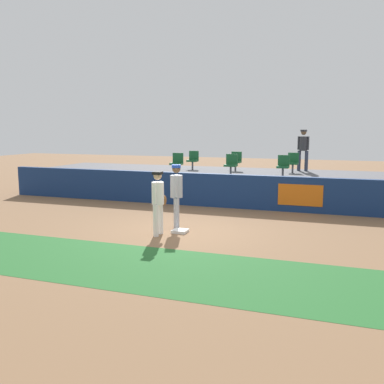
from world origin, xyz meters
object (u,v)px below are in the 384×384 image
(spectator_hooded, at_px, (303,147))
(player_fielder_home, at_px, (158,199))
(first_base, at_px, (180,231))
(seat_back_left, at_px, (193,159))
(seat_front_left, at_px, (177,162))
(player_runner_visitor, at_px, (176,192))
(seat_back_right, at_px, (293,162))
(seat_back_center, at_px, (236,160))
(seat_front_right, at_px, (283,165))
(seat_front_center, at_px, (231,163))

(spectator_hooded, bearing_deg, player_fielder_home, 79.35)
(first_base, bearing_deg, seat_back_left, 106.52)
(spectator_hooded, bearing_deg, seat_front_left, 38.38)
(player_fielder_home, relative_size, player_runner_visitor, 0.94)
(seat_front_left, bearing_deg, seat_back_left, 87.52)
(first_base, relative_size, seat_back_right, 0.48)
(seat_back_right, bearing_deg, seat_back_left, 180.00)
(first_base, distance_m, seat_back_left, 7.79)
(seat_front_left, distance_m, seat_back_left, 1.80)
(seat_back_center, bearing_deg, spectator_hooded, 19.73)
(player_runner_visitor, distance_m, seat_front_right, 5.64)
(first_base, height_order, player_fielder_home, player_fielder_home)
(seat_back_center, bearing_deg, first_base, -88.54)
(player_runner_visitor, distance_m, spectator_hooded, 8.45)
(seat_back_center, distance_m, seat_back_right, 2.45)
(seat_front_left, distance_m, spectator_hooded, 5.60)
(seat_front_center, bearing_deg, seat_front_left, -180.00)
(seat_front_right, relative_size, seat_back_right, 1.00)
(first_base, distance_m, player_fielder_home, 1.16)
(player_fielder_home, distance_m, spectator_hooded, 9.35)
(seat_back_center, relative_size, seat_front_center, 1.00)
(first_base, xyz_separation_m, player_runner_visitor, (-0.28, 0.44, 1.03))
(seat_back_center, height_order, seat_front_left, same)
(player_fielder_home, relative_size, seat_front_center, 2.07)
(player_runner_visitor, bearing_deg, seat_front_center, 156.25)
(seat_front_right, distance_m, seat_front_center, 2.03)
(player_fielder_home, relative_size, seat_front_left, 2.07)
(player_fielder_home, xyz_separation_m, seat_front_center, (0.51, 6.00, 0.50))
(seat_front_right, bearing_deg, seat_back_right, 84.41)
(first_base, distance_m, seat_back_right, 7.82)
(player_runner_visitor, distance_m, seat_back_center, 6.91)
(seat_back_right, bearing_deg, first_base, -107.14)
(player_runner_visitor, relative_size, seat_front_center, 2.20)
(seat_back_left, height_order, spectator_hooded, spectator_hooded)
(first_base, xyz_separation_m, spectator_hooded, (2.57, 8.33, 2.03))
(seat_back_center, relative_size, seat_back_left, 1.00)
(first_base, distance_m, seat_front_center, 5.73)
(seat_front_left, relative_size, seat_back_left, 1.00)
(player_runner_visitor, xyz_separation_m, seat_front_center, (0.33, 5.10, 0.43))
(player_fielder_home, bearing_deg, seat_back_center, 178.41)
(first_base, height_order, seat_front_center, seat_front_center)
(seat_front_right, relative_size, seat_back_center, 1.00)
(seat_front_right, bearing_deg, first_base, -110.64)
(seat_front_right, xyz_separation_m, seat_front_left, (-4.34, 0.00, 0.00))
(seat_front_right, bearing_deg, seat_front_left, 180.00)
(spectator_hooded, bearing_deg, player_runner_visitor, 78.49)
(seat_back_right, bearing_deg, seat_front_left, -158.27)
(seat_front_left, xyz_separation_m, spectator_hooded, (4.83, 2.79, 0.57))
(seat_front_right, distance_m, seat_back_right, 1.81)
(first_base, bearing_deg, seat_front_right, 69.36)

